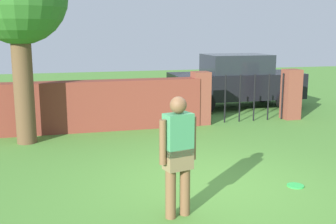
% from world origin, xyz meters
% --- Properties ---
extents(ground_plane, '(40.00, 40.00, 0.00)m').
position_xyz_m(ground_plane, '(0.00, 0.00, 0.00)').
color(ground_plane, '#4C8433').
extents(brick_wall, '(5.41, 0.50, 1.24)m').
position_xyz_m(brick_wall, '(-1.50, 4.37, 0.62)').
color(brick_wall, brown).
rests_on(brick_wall, ground).
extents(person, '(0.53, 0.30, 1.62)m').
position_xyz_m(person, '(-0.88, -0.94, 0.90)').
color(person, brown).
rests_on(person, ground).
extents(fence_gate, '(3.13, 0.44, 1.40)m').
position_xyz_m(fence_gate, '(2.65, 4.37, 0.70)').
color(fence_gate, brown).
rests_on(fence_gate, ground).
extents(car, '(4.22, 1.96, 1.72)m').
position_xyz_m(car, '(3.24, 6.45, 0.86)').
color(car, black).
rests_on(car, ground).
extents(frisbee_green, '(0.27, 0.27, 0.02)m').
position_xyz_m(frisbee_green, '(1.25, -0.38, 0.01)').
color(frisbee_green, green).
rests_on(frisbee_green, ground).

